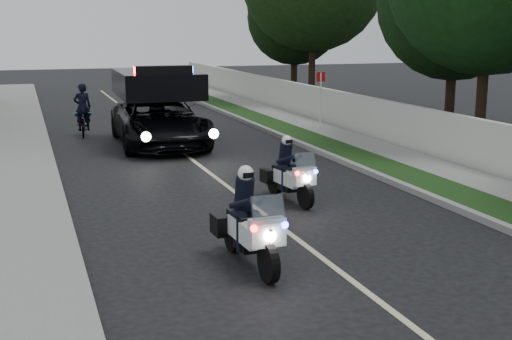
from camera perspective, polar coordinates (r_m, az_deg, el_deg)
The scene contains 18 objects.
ground at distance 11.49m, azimuth 6.99°, elevation -8.42°, with size 120.00×120.00×0.00m, color black.
curb_right at distance 21.93m, azimuth 5.29°, elevation 1.57°, with size 0.20×60.00×0.15m, color gray.
grass_verge at distance 22.22m, azimuth 6.94°, elevation 1.67°, with size 1.20×60.00×0.16m, color #193814.
sidewalk_right at distance 22.81m, azimuth 9.88°, elevation 1.85°, with size 1.40×60.00×0.16m, color gray.
property_wall at distance 23.20m, azimuth 12.11°, elevation 3.61°, with size 0.22×60.00×1.50m, color beige.
curb_left at distance 20.07m, azimuth -16.61°, elevation 0.16°, with size 0.20×60.00×0.15m, color gray.
sidewalk_left at distance 20.06m, azimuth -19.75°, elevation -0.04°, with size 2.00×60.00×0.16m, color gray.
lane_marking at distance 20.63m, azimuth -5.17°, elevation 0.72°, with size 0.12×50.00×0.01m, color #BFB78C.
police_moto_left at distance 11.69m, azimuth -0.59°, elevation -7.97°, with size 0.71×2.02×1.71m, color silver, non-canonical shape.
police_moto_right at distance 15.90m, azimuth 2.77°, elevation -2.61°, with size 0.63×1.81×1.54m, color silver, non-canonical shape.
police_suv at distance 23.65m, azimuth -8.02°, elevation 2.06°, with size 2.82×6.10×2.97m, color black.
bicycle at distance 26.28m, azimuth -14.19°, elevation 2.79°, with size 0.63×1.80×0.94m, color black.
cyclist at distance 26.28m, azimuth -14.19°, elevation 2.79°, with size 0.63×0.42×1.75m, color black.
sign_post at distance 26.47m, azimuth 5.36°, elevation 3.16°, with size 0.37×0.37×2.39m, color red, non-canonical shape.
tree_right_b at distance 24.27m, azimuth 18.09°, elevation 1.84°, with size 6.69×6.69×11.16m, color #153D14, non-canonical shape.
tree_right_c at distance 26.58m, azimuth 15.75°, elevation 2.81°, with size 5.69×5.69×9.48m, color black, non-canonical shape.
tree_right_d at distance 36.97m, azimuth 4.65°, elevation 5.63°, with size 7.53×7.53×12.55m, color #1D3D14, non-canonical shape.
tree_right_e at distance 39.04m, azimuth 3.17°, elevation 5.98°, with size 5.28×5.28×8.80m, color black, non-canonical shape.
Camera 1 is at (-4.78, -9.67, 3.96)m, focal length 47.82 mm.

